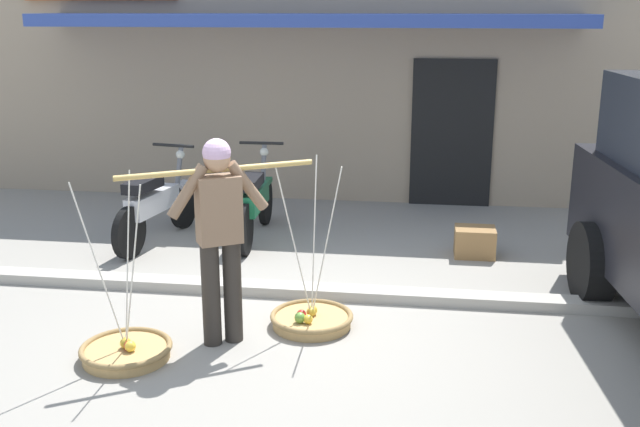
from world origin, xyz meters
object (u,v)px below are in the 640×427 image
fruit_vendor (219,228)px  fruit_basket_right_side (126,350)px  wooden_crate (475,242)px  fruit_basket_left_side (311,318)px  motorcycle_second_in_row (255,202)px  motorcycle_nearest_shop (156,205)px

fruit_vendor → fruit_basket_right_side: bearing=-148.9°
wooden_crate → fruit_basket_right_side: bearing=-134.2°
fruit_basket_left_side → wooden_crate: size_ratio=3.30×
motorcycle_second_in_row → wooden_crate: 2.57m
motorcycle_second_in_row → wooden_crate: (2.54, -0.27, -0.29)m
fruit_basket_left_side → motorcycle_nearest_shop: 3.01m
motorcycle_second_in_row → wooden_crate: motorcycle_second_in_row is taller
fruit_basket_left_side → wooden_crate: (1.50, 2.12, 0.09)m
fruit_basket_left_side → motorcycle_nearest_shop: size_ratio=0.80×
fruit_basket_right_side → fruit_basket_left_side: bearing=31.0°
motorcycle_nearest_shop → fruit_vendor: bearing=-59.5°
fruit_basket_right_side → wooden_crate: size_ratio=3.30×
fruit_vendor → motorcycle_nearest_shop: (-1.47, 2.49, -0.52)m
fruit_basket_left_side → motorcycle_nearest_shop: bearing=135.7°
wooden_crate → motorcycle_nearest_shop: bearing=-179.5°
fruit_vendor → motorcycle_nearest_shop: fruit_vendor is taller
fruit_vendor → fruit_basket_left_side: size_ratio=1.17×
fruit_basket_right_side → motorcycle_second_in_row: bearing=84.4°
fruit_vendor → fruit_basket_right_side: 1.20m
motorcycle_nearest_shop → wooden_crate: motorcycle_nearest_shop is taller
fruit_vendor → motorcycle_second_in_row: 2.86m
fruit_vendor → motorcycle_second_in_row: (-0.36, 2.79, -0.52)m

